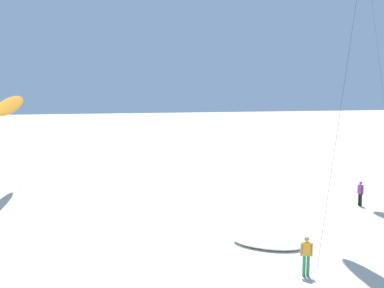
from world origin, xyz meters
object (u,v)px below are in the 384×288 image
(person_near_right, at_px, (306,254))
(grounded_kite_1, at_px, (268,243))
(flying_kite_0, at_px, (10,105))
(person_foreground_walker, at_px, (360,192))

(person_near_right, bearing_deg, grounded_kite_1, 90.99)
(grounded_kite_1, bearing_deg, person_near_right, -89.01)
(flying_kite_0, relative_size, grounded_kite_1, 3.33)
(grounded_kite_1, distance_m, person_foreground_walker, 10.88)
(grounded_kite_1, bearing_deg, flying_kite_0, 134.19)
(grounded_kite_1, height_order, person_near_right, person_near_right)
(flying_kite_0, bearing_deg, person_foreground_walker, -20.16)
(person_foreground_walker, bearing_deg, flying_kite_0, 159.84)
(flying_kite_0, relative_size, person_near_right, 7.63)
(person_foreground_walker, bearing_deg, person_near_right, -133.64)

